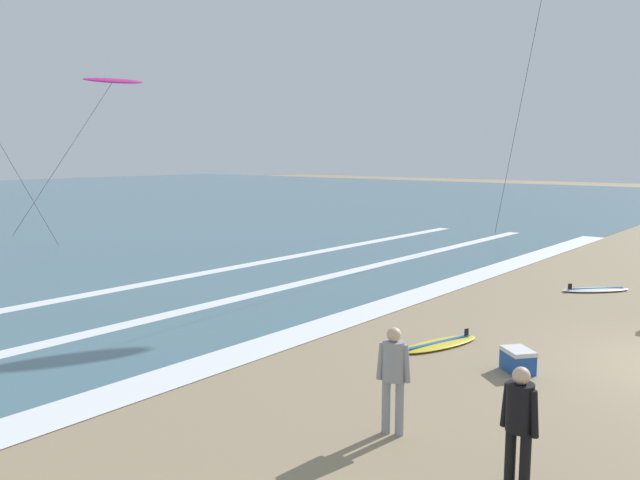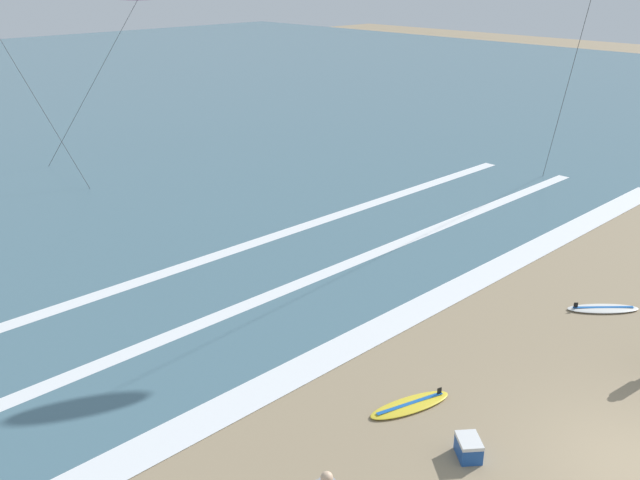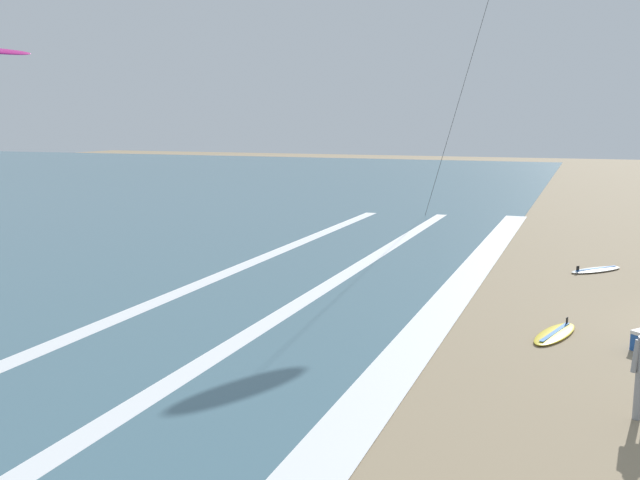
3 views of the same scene
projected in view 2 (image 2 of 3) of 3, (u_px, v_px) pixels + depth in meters
ground_plane at (638, 469)px, 13.72m from camera, size 160.00×160.00×0.00m
wave_foam_shoreline at (340, 350)px, 17.93m from camera, size 39.82×1.05×0.01m
wave_foam_mid_break at (229, 312)px, 19.88m from camera, size 39.84×0.54×0.01m
wave_foam_outer_break at (187, 265)px, 23.00m from camera, size 36.47×0.58×0.01m
surfboard_near_water at (603, 309)px, 20.04m from camera, size 1.95×1.87×0.25m
surfboard_right_spare at (410, 405)px, 15.65m from camera, size 2.18×1.17×0.25m
cooler_box at (469, 448)px, 13.99m from camera, size 0.73×0.76×0.44m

